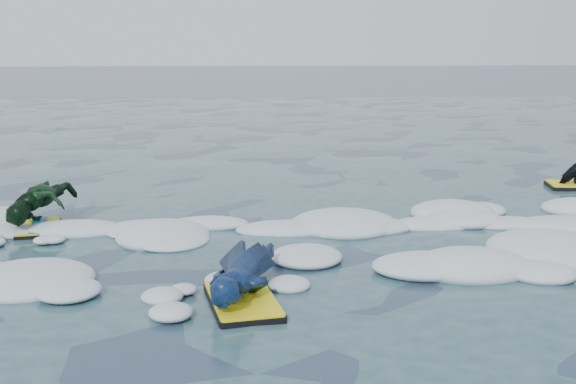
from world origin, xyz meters
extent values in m
plane|color=#1C3344|center=(0.00, 0.00, 0.00)|extent=(120.00, 120.00, 0.00)
cube|color=black|center=(-0.09, -0.80, 0.03)|extent=(0.67, 1.00, 0.05)
cube|color=yellow|center=(-0.09, -0.80, 0.06)|extent=(0.64, 0.98, 0.02)
imported|color=navy|center=(-0.09, -0.55, 0.20)|extent=(0.78, 1.47, 0.33)
cube|color=black|center=(-2.33, 1.68, 0.03)|extent=(0.59, 0.88, 0.04)
cube|color=yellow|center=(-2.33, 1.68, 0.06)|extent=(0.57, 0.86, 0.01)
cube|color=#1B80CB|center=(-2.33, 1.68, 0.07)|extent=(0.29, 0.78, 0.00)
imported|color=black|center=(-2.33, 1.88, 0.25)|extent=(0.80, 1.30, 0.46)
camera|label=1|loc=(-0.10, -6.19, 2.03)|focal=45.00mm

